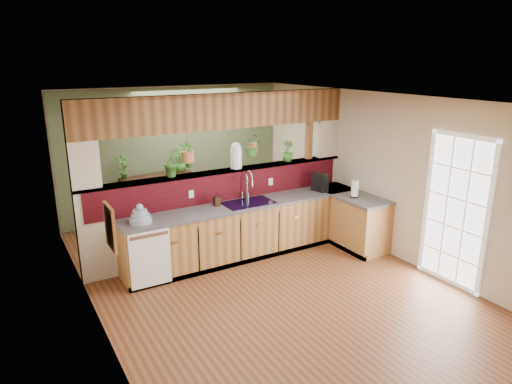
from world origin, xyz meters
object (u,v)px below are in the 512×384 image
coffee_maker (320,183)px  paper_towel (355,189)px  dish_stack (140,217)px  faucet (248,184)px  shelving_console (157,197)px  glass_jar (236,155)px  soap_dispenser (217,199)px

coffee_maker → paper_towel: size_ratio=1.01×
dish_stack → paper_towel: paper_towel is taller
faucet → dish_stack: bearing=-174.0°
coffee_maker → faucet: bearing=150.4°
shelving_console → faucet: bearing=-76.9°
coffee_maker → glass_jar: size_ratio=0.72×
faucet → shelving_console: 2.38m
dish_stack → soap_dispenser: size_ratio=1.55×
soap_dispenser → paper_towel: size_ratio=0.68×
dish_stack → glass_jar: 1.89m
coffee_maker → paper_towel: 0.64m
soap_dispenser → faucet: bearing=3.6°
faucet → glass_jar: bearing=113.7°
dish_stack → glass_jar: glass_jar is taller
faucet → soap_dispenser: (-0.59, -0.04, -0.16)m
coffee_maker → glass_jar: (-1.42, 0.42, 0.56)m
shelving_console → paper_towel: bearing=-58.7°
paper_towel → glass_jar: size_ratio=0.71×
coffee_maker → paper_towel: (0.26, -0.58, -0.00)m
faucet → dish_stack: 1.86m
faucet → shelving_console: (-0.84, 2.12, -0.66)m
faucet → glass_jar: 0.50m
coffee_maker → paper_towel: bearing=-87.1°
dish_stack → paper_towel: size_ratio=1.05×
paper_towel → coffee_maker: bearing=114.0°
dish_stack → shelving_console: 2.57m
shelving_console → coffee_maker: bearing=-55.5°
glass_jar → shelving_console: 2.32m
faucet → paper_towel: bearing=-26.3°
coffee_maker → dish_stack: bearing=158.8°
soap_dispenser → coffee_maker: size_ratio=0.67×
coffee_maker → shelving_console: 3.22m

